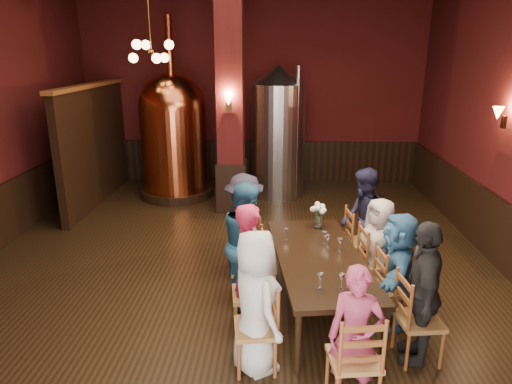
{
  "coord_description": "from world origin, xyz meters",
  "views": [
    {
      "loc": [
        0.58,
        -6.01,
        3.12
      ],
      "look_at": [
        0.3,
        0.2,
        1.19
      ],
      "focal_mm": 32.0,
      "sensor_mm": 36.0,
      "label": 1
    }
  ],
  "objects_px": {
    "person_0": "(256,302)",
    "steel_vessel": "(278,132)",
    "copper_kettle": "(174,134)",
    "rose_vase": "(319,212)",
    "dining_table": "(319,260)",
    "person_1": "(251,269)",
    "person_2": "(247,243)"
  },
  "relations": [
    {
      "from": "person_2",
      "to": "dining_table",
      "type": "bearing_deg",
      "value": -117.83
    },
    {
      "from": "copper_kettle",
      "to": "steel_vessel",
      "type": "distance_m",
      "value": 2.26
    },
    {
      "from": "copper_kettle",
      "to": "person_0",
      "type": "bearing_deg",
      "value": -70.6
    },
    {
      "from": "dining_table",
      "to": "person_2",
      "type": "distance_m",
      "value": 0.92
    },
    {
      "from": "dining_table",
      "to": "copper_kettle",
      "type": "bearing_deg",
      "value": 113.46
    },
    {
      "from": "person_0",
      "to": "rose_vase",
      "type": "distance_m",
      "value": 2.14
    },
    {
      "from": "person_0",
      "to": "person_2",
      "type": "relative_size",
      "value": 0.94
    },
    {
      "from": "person_0",
      "to": "steel_vessel",
      "type": "bearing_deg",
      "value": -29.94
    },
    {
      "from": "person_1",
      "to": "steel_vessel",
      "type": "relative_size",
      "value": 0.55
    },
    {
      "from": "person_2",
      "to": "rose_vase",
      "type": "relative_size",
      "value": 4.22
    },
    {
      "from": "steel_vessel",
      "to": "rose_vase",
      "type": "xyz_separation_m",
      "value": [
        0.55,
        -3.94,
        -0.42
      ]
    },
    {
      "from": "copper_kettle",
      "to": "rose_vase",
      "type": "distance_m",
      "value": 4.7
    },
    {
      "from": "person_0",
      "to": "copper_kettle",
      "type": "distance_m",
      "value": 6.12
    },
    {
      "from": "person_2",
      "to": "steel_vessel",
      "type": "xyz_separation_m",
      "value": [
        0.39,
        4.6,
        0.62
      ]
    },
    {
      "from": "steel_vessel",
      "to": "copper_kettle",
      "type": "bearing_deg",
      "value": -175.37
    },
    {
      "from": "copper_kettle",
      "to": "rose_vase",
      "type": "relative_size",
      "value": 10.07
    },
    {
      "from": "person_1",
      "to": "steel_vessel",
      "type": "bearing_deg",
      "value": -16.86
    },
    {
      "from": "person_2",
      "to": "copper_kettle",
      "type": "relative_size",
      "value": 0.42
    },
    {
      "from": "copper_kettle",
      "to": "steel_vessel",
      "type": "xyz_separation_m",
      "value": [
        2.25,
        0.18,
        0.03
      ]
    },
    {
      "from": "dining_table",
      "to": "person_1",
      "type": "bearing_deg",
      "value": -158.78
    },
    {
      "from": "person_0",
      "to": "steel_vessel",
      "type": "height_order",
      "value": "steel_vessel"
    },
    {
      "from": "person_1",
      "to": "copper_kettle",
      "type": "xyz_separation_m",
      "value": [
        -1.94,
        5.07,
        0.61
      ]
    },
    {
      "from": "person_0",
      "to": "person_2",
      "type": "xyz_separation_m",
      "value": [
        -0.16,
        1.32,
        0.05
      ]
    },
    {
      "from": "person_1",
      "to": "rose_vase",
      "type": "xyz_separation_m",
      "value": [
        0.87,
        1.32,
        0.23
      ]
    },
    {
      "from": "dining_table",
      "to": "steel_vessel",
      "type": "xyz_separation_m",
      "value": [
        -0.49,
        4.82,
        0.73
      ]
    },
    {
      "from": "dining_table",
      "to": "rose_vase",
      "type": "relative_size",
      "value": 6.63
    },
    {
      "from": "person_0",
      "to": "steel_vessel",
      "type": "relative_size",
      "value": 0.53
    },
    {
      "from": "dining_table",
      "to": "steel_vessel",
      "type": "distance_m",
      "value": 4.9
    },
    {
      "from": "person_0",
      "to": "rose_vase",
      "type": "relative_size",
      "value": 3.96
    },
    {
      "from": "person_0",
      "to": "person_1",
      "type": "bearing_deg",
      "value": -20.62
    },
    {
      "from": "person_1",
      "to": "steel_vessel",
      "type": "distance_m",
      "value": 5.3
    },
    {
      "from": "steel_vessel",
      "to": "dining_table",
      "type": "bearing_deg",
      "value": -84.19
    }
  ]
}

